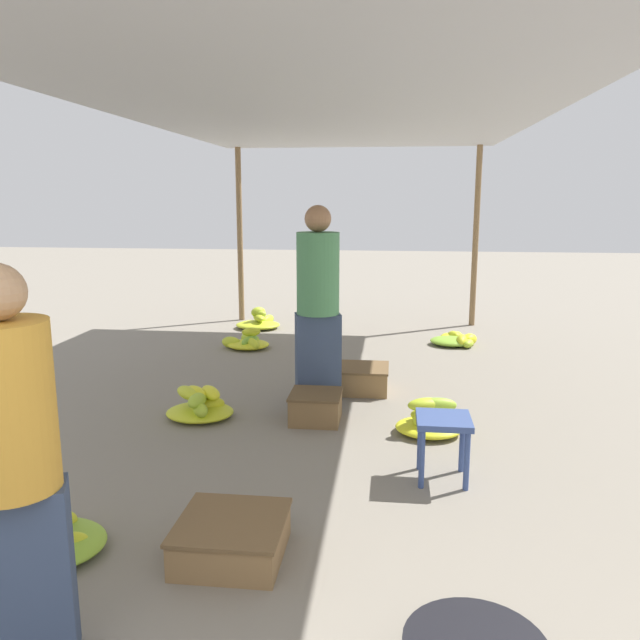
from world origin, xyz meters
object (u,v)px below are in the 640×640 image
Objects in this scene: banana_pile_left_1 at (200,405)px; crate_near at (316,407)px; crate_mid at (363,379)px; banana_pile_right_1 at (429,421)px; crate_far at (232,538)px; vendor_foreground at (14,467)px; banana_pile_left_2 at (247,342)px; banana_pile_left_0 at (48,539)px; banana_pile_left_3 at (259,322)px; stool at (443,430)px; shopper_walking_mid at (318,303)px; banana_pile_right_0 at (456,340)px.

banana_pile_left_1 reaches higher than crate_near.
banana_pile_right_1 is at bearing -61.72° from crate_mid.
crate_far is (-1.07, -1.79, -0.01)m from banana_pile_right_1.
banana_pile_left_2 is at bearing 93.93° from vendor_foreground.
banana_pile_left_0 is 1.12× the size of crate_far.
banana_pile_left_3 reaches higher than banana_pile_left_1.
banana_pile_right_1 is at bearing -60.28° from banana_pile_left_3.
stool is 1.91m from crate_mid.
banana_pile_left_3 is 1.22× the size of banana_pile_right_1.
banana_pile_left_2 is at bearing 119.79° from shopper_walking_mid.
vendor_foreground is at bearing -86.14° from banana_pile_left_1.
crate_mid is 0.89× the size of crate_far.
banana_pile_left_2 reaches higher than crate_mid.
banana_pile_left_3 is (-0.28, 3.56, -0.02)m from banana_pile_left_1.
vendor_foreground is at bearing -106.98° from crate_mid.
vendor_foreground is 2.62× the size of banana_pile_left_0.
crate_near is 1.98m from crate_far.
banana_pile_left_3 is at bearing 165.15° from banana_pile_right_0.
shopper_walking_mid is (1.19, -3.07, 0.80)m from banana_pile_left_3.
banana_pile_left_1 reaches higher than banana_pile_right_0.
banana_pile_left_3 is at bearing 115.70° from stool.
banana_pile_left_2 is at bearing 134.07° from crate_mid.
vendor_foreground reaches higher than crate_far.
vendor_foreground is 1.22m from crate_far.
crate_near is at bearing -111.69° from crate_mid.
banana_pile_left_3 is 0.36× the size of shopper_walking_mid.
vendor_foreground reaches higher than banana_pile_left_0.
stool is 0.88× the size of crate_mid.
vendor_foreground is 2.95m from crate_near.
banana_pile_left_2 is 1.14× the size of crate_far.
banana_pile_left_2 reaches higher than banana_pile_right_0.
vendor_foreground is 3.15m from banana_pile_right_1.
crate_near is at bearing -64.56° from banana_pile_left_2.
banana_pile_left_2 reaches higher than crate_near.
vendor_foreground reaches higher than banana_pile_left_2.
banana_pile_left_3 reaches higher than banana_pile_right_0.
banana_pile_left_1 is at bearing 175.33° from banana_pile_right_1.
stool reaches higher than banana_pile_left_0.
banana_pile_right_1 is (2.01, -2.53, 0.03)m from banana_pile_left_2.
vendor_foreground is 6.05m from banana_pile_right_0.
banana_pile_left_0 reaches higher than crate_far.
vendor_foreground is 3.28× the size of crate_mid.
stool is at bearing -71.77° from crate_mid.
stool is 2.11m from banana_pile_left_1.
crate_far is at bearing 53.47° from vendor_foreground.
banana_pile_left_2 is at bearing 94.01° from banana_pile_left_1.
shopper_walking_mid is at bearing -68.79° from banana_pile_left_3.
banana_pile_left_1 is 2.39m from banana_pile_left_2.
crate_mid is (-1.04, -1.99, 0.06)m from banana_pile_right_0.
shopper_walking_mid is at bearing 124.30° from stool.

